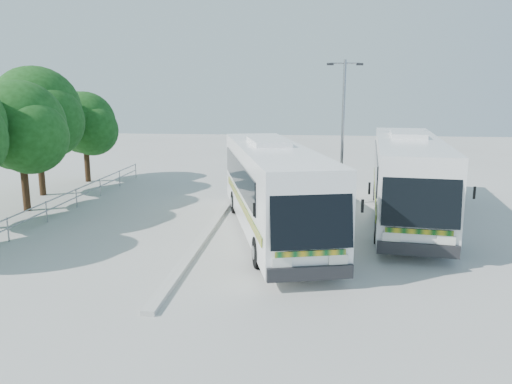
# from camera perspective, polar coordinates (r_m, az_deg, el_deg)

# --- Properties ---
(ground) EXTENTS (100.00, 100.00, 0.00)m
(ground) POSITION_cam_1_polar(r_m,az_deg,el_deg) (19.16, -0.02, -6.64)
(ground) COLOR #ADADA8
(ground) RESTS_ON ground
(kerb_divider) EXTENTS (0.40, 16.00, 0.15)m
(kerb_divider) POSITION_cam_1_polar(r_m,az_deg,el_deg) (21.37, -5.61, -4.55)
(kerb_divider) COLOR #B2B2AD
(kerb_divider) RESTS_ON ground
(railing) EXTENTS (0.06, 22.00, 1.00)m
(railing) POSITION_cam_1_polar(r_m,az_deg,el_deg) (25.66, -21.79, -1.07)
(railing) COLOR gray
(railing) RESTS_ON ground
(tree_far_c) EXTENTS (4.97, 4.69, 6.49)m
(tree_far_c) POSITION_cam_1_polar(r_m,az_deg,el_deg) (27.18, -25.26, 6.83)
(tree_far_c) COLOR #382314
(tree_far_c) RESTS_ON ground
(tree_far_d) EXTENTS (5.62, 5.30, 7.33)m
(tree_far_d) POSITION_cam_1_polar(r_m,az_deg,el_deg) (30.94, -23.71, 8.43)
(tree_far_d) COLOR #382314
(tree_far_d) RESTS_ON ground
(tree_far_e) EXTENTS (4.54, 4.28, 5.92)m
(tree_far_e) POSITION_cam_1_polar(r_m,az_deg,el_deg) (34.68, -18.92, 7.47)
(tree_far_e) COLOR #382314
(tree_far_e) RESTS_ON ground
(coach_main) EXTENTS (5.84, 13.51, 3.68)m
(coach_main) POSITION_cam_1_polar(r_m,az_deg,el_deg) (21.01, 1.89, 0.67)
(coach_main) COLOR white
(coach_main) RESTS_ON ground
(coach_adjacent) EXTENTS (4.34, 13.94, 3.80)m
(coach_adjacent) POSITION_cam_1_polar(r_m,az_deg,el_deg) (24.30, 16.86, 1.83)
(coach_adjacent) COLOR white
(coach_adjacent) RESTS_ON ground
(lamppost) EXTENTS (1.84, 0.40, 7.51)m
(lamppost) POSITION_cam_1_polar(r_m,az_deg,el_deg) (26.39, 9.89, 7.39)
(lamppost) COLOR gray
(lamppost) RESTS_ON ground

